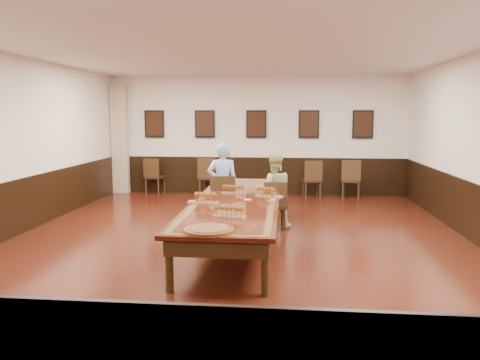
# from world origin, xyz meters

# --- Properties ---
(floor) EXTENTS (8.00, 10.00, 0.02)m
(floor) POSITION_xyz_m (0.00, 0.00, -0.01)
(floor) COLOR black
(floor) RESTS_ON ground
(ceiling) EXTENTS (8.00, 10.00, 0.02)m
(ceiling) POSITION_xyz_m (0.00, 0.00, 3.21)
(ceiling) COLOR white
(ceiling) RESTS_ON floor
(wall_back) EXTENTS (8.00, 0.02, 3.20)m
(wall_back) POSITION_xyz_m (0.00, 5.01, 1.60)
(wall_back) COLOR #EFDDC8
(wall_back) RESTS_ON floor
(wall_front) EXTENTS (8.00, 0.02, 3.20)m
(wall_front) POSITION_xyz_m (0.00, -5.01, 1.60)
(wall_front) COLOR #EFDDC8
(wall_front) RESTS_ON floor
(wall_left) EXTENTS (0.02, 10.00, 3.20)m
(wall_left) POSITION_xyz_m (-4.01, 0.00, 1.60)
(wall_left) COLOR #EFDDC8
(wall_left) RESTS_ON floor
(chair_man) EXTENTS (0.54, 0.58, 1.01)m
(chair_man) POSITION_xyz_m (-0.39, 1.11, 0.51)
(chair_man) COLOR black
(chair_man) RESTS_ON floor
(chair_woman) EXTENTS (0.49, 0.52, 0.92)m
(chair_woman) POSITION_xyz_m (0.60, 1.06, 0.46)
(chair_woman) COLOR black
(chair_woman) RESTS_ON floor
(spare_chair_a) EXTENTS (0.54, 0.57, 0.97)m
(spare_chair_a) POSITION_xyz_m (-2.77, 4.77, 0.49)
(spare_chair_a) COLOR black
(spare_chair_a) RESTS_ON floor
(spare_chair_b) EXTENTS (0.57, 0.61, 1.02)m
(spare_chair_b) POSITION_xyz_m (-1.23, 4.60, 0.51)
(spare_chair_b) COLOR black
(spare_chair_b) RESTS_ON floor
(spare_chair_c) EXTENTS (0.53, 0.56, 0.98)m
(spare_chair_c) POSITION_xyz_m (1.48, 4.51, 0.49)
(spare_chair_c) COLOR black
(spare_chair_c) RESTS_ON floor
(spare_chair_d) EXTENTS (0.56, 0.60, 1.01)m
(spare_chair_d) POSITION_xyz_m (2.49, 4.46, 0.51)
(spare_chair_d) COLOR black
(spare_chair_d) RESTS_ON floor
(person_man) EXTENTS (0.64, 0.47, 1.62)m
(person_man) POSITION_xyz_m (-0.41, 1.22, 0.81)
(person_man) COLOR #5297CE
(person_man) RESTS_ON floor
(person_woman) EXTENTS (0.78, 0.65, 1.43)m
(person_woman) POSITION_xyz_m (0.58, 1.15, 0.72)
(person_woman) COLOR #CACA7E
(person_woman) RESTS_ON floor
(pink_phone) EXTENTS (0.09, 0.16, 0.01)m
(pink_phone) POSITION_xyz_m (0.60, -0.08, 0.76)
(pink_phone) COLOR #EE4F91
(pink_phone) RESTS_ON conference_table
(curtain) EXTENTS (0.45, 0.18, 2.90)m
(curtain) POSITION_xyz_m (-3.75, 4.82, 1.45)
(curtain) COLOR tan
(curtain) RESTS_ON floor
(wainscoting) EXTENTS (8.00, 10.00, 1.00)m
(wainscoting) POSITION_xyz_m (0.00, 0.00, 0.50)
(wainscoting) COLOR black
(wainscoting) RESTS_ON floor
(conference_table) EXTENTS (1.40, 5.00, 0.76)m
(conference_table) POSITION_xyz_m (0.00, 0.00, 0.61)
(conference_table) COLOR black
(conference_table) RESTS_ON floor
(posters) EXTENTS (6.14, 0.04, 0.74)m
(posters) POSITION_xyz_m (0.00, 4.94, 1.90)
(posters) COLOR black
(posters) RESTS_ON wall_back
(flight_a) EXTENTS (0.45, 0.21, 0.16)m
(flight_a) POSITION_xyz_m (-0.12, 0.50, 0.83)
(flight_a) COLOR #915E3D
(flight_a) RESTS_ON conference_table
(flight_b) EXTENTS (0.49, 0.29, 0.18)m
(flight_b) POSITION_xyz_m (0.51, 0.22, 0.83)
(flight_b) COLOR #915E3D
(flight_b) RESTS_ON conference_table
(flight_c) EXTENTS (0.50, 0.22, 0.18)m
(flight_c) POSITION_xyz_m (-0.48, -0.44, 0.83)
(flight_c) COLOR #915E3D
(flight_c) RESTS_ON conference_table
(flight_d) EXTENTS (0.48, 0.26, 0.17)m
(flight_d) POSITION_xyz_m (0.04, -1.43, 0.83)
(flight_d) COLOR #915E3D
(flight_d) RESTS_ON conference_table
(red_plate_grp) EXTENTS (0.18, 0.18, 0.02)m
(red_plate_grp) POSITION_xyz_m (0.19, -0.15, 0.76)
(red_plate_grp) COLOR red
(red_plate_grp) RESTS_ON conference_table
(carved_platter) EXTENTS (0.77, 0.77, 0.05)m
(carved_platter) POSITION_xyz_m (-0.11, -2.24, 0.77)
(carved_platter) COLOR #502710
(carved_platter) RESTS_ON conference_table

